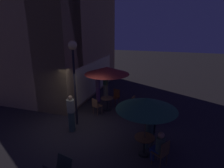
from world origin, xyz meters
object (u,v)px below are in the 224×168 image
(cafe_chair_2, at_px, (116,96))
(patron_standing_3, at_px, (98,88))
(street_lamp_near_corner, at_px, (73,62))
(patio_umbrella_0, at_px, (147,104))
(cafe_table_2, at_px, (149,108))
(patron_standing_5, at_px, (106,85))
(patron_seated_0, at_px, (159,146))
(cafe_chair_4, at_px, (135,104))
(patron_seated_2, at_px, (152,110))
(patron_standing_4, at_px, (71,113))
(cafe_table_1, at_px, (107,101))
(patron_seated_1, at_px, (149,128))
(cafe_chair_3, at_px, (96,105))
(cafe_table_0, at_px, (144,142))
(patio_umbrella_1, at_px, (107,71))
(cafe_chair_0, at_px, (162,152))
(cafe_chair_5, at_px, (152,115))
(cafe_chair_1, at_px, (149,131))

(cafe_chair_2, height_order, patron_standing_3, patron_standing_3)
(street_lamp_near_corner, xyz_separation_m, patio_umbrella_0, (-1.31, -3.39, -1.00))
(cafe_table_2, bearing_deg, patron_standing_5, 58.25)
(street_lamp_near_corner, xyz_separation_m, patron_seated_0, (-1.66, -3.91, -2.31))
(cafe_table_2, xyz_separation_m, cafe_chair_2, (1.01, 2.06, 0.05))
(cafe_chair_4, xyz_separation_m, patron_standing_5, (1.68, 2.20, 0.33))
(patron_seated_2, relative_size, patron_standing_4, 0.77)
(cafe_table_1, xyz_separation_m, patron_seated_1, (-2.59, -2.59, 0.20))
(patron_standing_3, bearing_deg, cafe_chair_3, -49.08)
(cafe_chair_3, bearing_deg, patio_umbrella_0, -104.13)
(cafe_table_0, relative_size, cafe_chair_2, 0.75)
(cafe_table_0, xyz_separation_m, patio_umbrella_1, (3.23, 2.51, 1.75))
(cafe_chair_2, distance_m, patron_seated_1, 4.14)
(cafe_table_0, distance_m, cafe_chair_2, 4.64)
(cafe_chair_0, bearing_deg, patron_seated_2, -43.42)
(patio_umbrella_0, xyz_separation_m, cafe_chair_5, (2.22, -0.06, -1.48))
(patron_seated_0, bearing_deg, patron_standing_5, -21.08)
(patron_seated_0, distance_m, patron_standing_5, 6.41)
(cafe_table_0, xyz_separation_m, cafe_chair_0, (-0.43, -0.65, 0.05))
(cafe_chair_1, bearing_deg, patio_umbrella_1, -126.38)
(patron_seated_2, bearing_deg, cafe_table_2, 0.00)
(cafe_table_2, relative_size, cafe_chair_5, 0.87)
(cafe_table_0, xyz_separation_m, patio_umbrella_0, (0.00, 0.00, 1.48))
(cafe_table_0, bearing_deg, cafe_table_2, 3.45)
(cafe_table_1, relative_size, patio_umbrella_1, 0.30)
(cafe_chair_0, bearing_deg, cafe_chair_4, -32.35)
(street_lamp_near_corner, relative_size, patio_umbrella_1, 1.59)
(cafe_table_0, relative_size, patio_umbrella_0, 0.33)
(cafe_chair_2, distance_m, cafe_chair_5, 2.95)
(cafe_chair_0, bearing_deg, patio_umbrella_1, -15.43)
(patio_umbrella_0, distance_m, patron_seated_2, 2.68)
(patio_umbrella_0, xyz_separation_m, cafe_chair_1, (0.79, -0.09, -1.48))
(cafe_table_2, distance_m, cafe_chair_1, 2.28)
(patio_umbrella_0, relative_size, patron_standing_3, 1.27)
(patio_umbrella_0, distance_m, patron_standing_4, 3.59)
(cafe_table_2, distance_m, patron_seated_0, 3.47)
(patio_umbrella_0, relative_size, patron_seated_1, 1.72)
(cafe_table_0, height_order, cafe_chair_4, cafe_chair_4)
(cafe_table_1, relative_size, cafe_chair_1, 0.83)
(cafe_chair_2, bearing_deg, cafe_table_0, 46.48)
(cafe_chair_4, distance_m, patron_standing_5, 2.79)
(patron_seated_0, distance_m, patron_standing_4, 3.98)
(patron_standing_5, bearing_deg, cafe_chair_4, 8.98)
(cafe_chair_5, xyz_separation_m, patron_seated_0, (-2.57, -0.46, 0.17))
(patio_umbrella_0, xyz_separation_m, patron_standing_4, (0.70, 3.32, -1.16))
(patio_umbrella_1, bearing_deg, patio_umbrella_0, -142.19)
(patron_seated_0, xyz_separation_m, patron_standing_4, (1.05, 3.84, 0.15))
(cafe_chair_2, relative_size, cafe_chair_5, 1.13)
(cafe_table_2, height_order, patron_standing_5, patron_standing_5)
(cafe_table_2, relative_size, patio_umbrella_1, 0.30)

